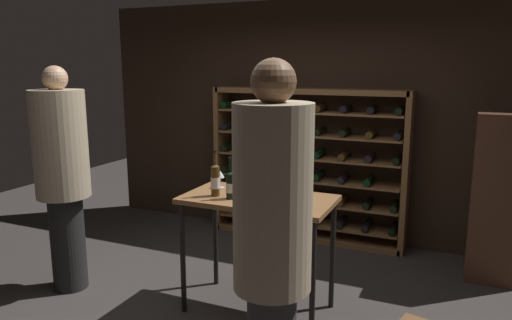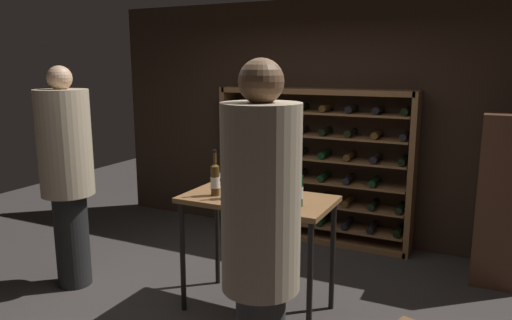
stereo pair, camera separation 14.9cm
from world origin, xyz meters
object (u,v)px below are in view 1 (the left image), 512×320
Objects in this scene: wine_rack at (307,166)px; display_cabinet at (496,199)px; person_bystander_red_print at (62,169)px; person_bystander_dark_jacket at (272,239)px; wine_glass_stemmed_left at (293,182)px; wine_bottle_green_slim at (215,179)px; tasting_table at (258,210)px; wine_glass_stemmed_right at (220,175)px; wine_bottle_black_capsule at (231,184)px; wine_bottle_gold_foil at (300,188)px.

wine_rack is 1.42× the size of display_cabinet.
person_bystander_red_print is 2.54m from person_bystander_dark_jacket.
wine_rack is 3.15m from person_bystander_dark_jacket.
wine_glass_stemmed_left is at bearing 146.96° from person_bystander_dark_jacket.
person_bystander_red_print reaches higher than wine_bottle_green_slim.
wine_glass_stemmed_right is (-0.42, 0.14, 0.22)m from tasting_table.
wine_bottle_green_slim is at bearing 170.12° from wine_bottle_black_capsule.
wine_bottle_gold_foil is (0.56, 0.04, 0.02)m from wine_bottle_black_capsule.
wine_bottle_green_slim is (-0.33, -0.11, 0.25)m from tasting_table.
wine_rack reaches higher than tasting_table.
wine_glass_stemmed_left is (-1.56, -1.25, 0.28)m from display_cabinet.
wine_bottle_gold_foil is 0.83m from wine_glass_stemmed_right.
tasting_table is 1.79m from person_bystander_red_print.
person_bystander_red_print is at bearing -173.97° from wine_bottle_gold_foil.
wine_glass_stemmed_right is (-0.24, 0.27, -0.01)m from wine_bottle_black_capsule.
wine_bottle_green_slim is at bearing -153.97° from wine_glass_stemmed_left.
wine_glass_stemmed_left is (-0.14, 0.27, -0.03)m from wine_bottle_gold_foil.
display_cabinet is 10.48× the size of wine_glass_stemmed_right.
tasting_table is at bearing -143.97° from wine_glass_stemmed_left.
person_bystander_dark_jacket is 1.38m from wine_bottle_black_capsule.
wine_glass_stemmed_right is at bearing 109.05° from wine_bottle_green_slim.
person_bystander_dark_jacket reaches higher than wine_bottle_black_capsule.
wine_bottle_green_slim is at bearing -144.40° from display_cabinet.
wine_bottle_black_capsule is 0.91× the size of wine_bottle_gold_foil.
display_cabinet is 2.10m from wine_bottle_gold_foil.
wine_glass_stemmed_right reaches higher than tasting_table.
wine_rack is 6.74× the size of wine_bottle_black_capsule.
person_bystander_red_print reaches higher than wine_glass_stemmed_right.
wine_glass_stemmed_right is at bearing -177.46° from wine_glass_stemmed_left.
wine_glass_stemmed_left is (-0.38, 1.42, -0.06)m from person_bystander_dark_jacket.
wine_bottle_green_slim is (-0.95, 1.15, -0.03)m from person_bystander_dark_jacket.
wine_rack is 1.89× the size of tasting_table.
wine_glass_stemmed_left is (0.42, 0.30, -0.01)m from wine_bottle_black_capsule.
wine_rack is 2.65m from person_bystander_red_print.
person_bystander_dark_jacket is 1.49m from wine_bottle_green_slim.
person_bystander_red_print is at bearing -166.08° from wine_glass_stemmed_left.
tasting_table is at bearing 165.79° from wine_bottle_gold_foil.
wine_rack is 1.79m from tasting_table.
wine_bottle_green_slim reaches higher than wine_bottle_black_capsule.
tasting_table is 3.26× the size of wine_bottle_gold_foil.
wine_rack is 1.91m from wine_bottle_green_slim.
person_bystander_red_print reaches higher than wine_bottle_black_capsule.
wine_bottle_green_slim reaches higher than wine_glass_stemmed_right.
wine_rack is 1.93m from wine_bottle_black_capsule.
person_bystander_red_print is at bearing -173.17° from wine_bottle_black_capsule.
person_bystander_red_print is (-1.59, -2.10, 0.24)m from wine_rack.
wine_bottle_gold_foil is 0.30m from wine_glass_stemmed_left.
wine_glass_stemmed_right is at bearing 161.25° from tasting_table.
wine_rack is 1.67m from wine_glass_stemmed_left.
wine_bottle_black_capsule is 2.21× the size of wine_glass_stemmed_right.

